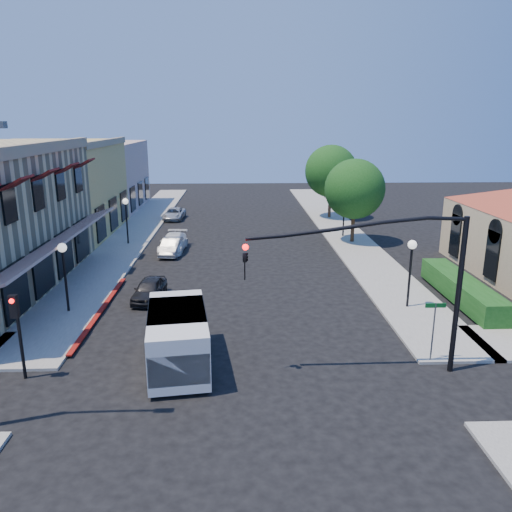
{
  "coord_description": "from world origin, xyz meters",
  "views": [
    {
      "loc": [
        -0.04,
        -15.46,
        9.28
      ],
      "look_at": [
        0.84,
        8.89,
        2.6
      ],
      "focal_mm": 35.0,
      "sensor_mm": 36.0,
      "label": 1
    }
  ],
  "objects_px": {
    "street_name_sign": "(434,322)",
    "white_van": "(178,336)",
    "secondary_signal": "(17,321)",
    "lamppost_right_near": "(411,257)",
    "street_tree_a": "(355,189)",
    "lamppost_left_far": "(126,210)",
    "parked_car_a": "(149,289)",
    "parked_car_c": "(173,243)",
    "lamppost_left_near": "(63,260)",
    "parked_car_d": "(174,214)",
    "signal_mast_arm": "(403,269)",
    "lamppost_right_far": "(344,204)",
    "street_tree_b": "(331,171)",
    "parked_car_b": "(171,247)"
  },
  "relations": [
    {
      "from": "lamppost_right_far",
      "to": "parked_car_b",
      "type": "relative_size",
      "value": 1.01
    },
    {
      "from": "lamppost_right_near",
      "to": "parked_car_a",
      "type": "height_order",
      "value": "lamppost_right_near"
    },
    {
      "from": "street_tree_a",
      "to": "parked_car_a",
      "type": "height_order",
      "value": "street_tree_a"
    },
    {
      "from": "secondary_signal",
      "to": "lamppost_right_near",
      "type": "height_order",
      "value": "lamppost_right_near"
    },
    {
      "from": "lamppost_left_near",
      "to": "secondary_signal",
      "type": "bearing_deg",
      "value": -85.66
    },
    {
      "from": "lamppost_right_near",
      "to": "parked_car_d",
      "type": "bearing_deg",
      "value": 121.49
    },
    {
      "from": "street_tree_b",
      "to": "white_van",
      "type": "height_order",
      "value": "street_tree_b"
    },
    {
      "from": "street_tree_a",
      "to": "parked_car_a",
      "type": "relative_size",
      "value": 1.91
    },
    {
      "from": "street_tree_a",
      "to": "secondary_signal",
      "type": "xyz_separation_m",
      "value": [
        -16.8,
        -20.59,
        -1.88
      ]
    },
    {
      "from": "lamppost_left_near",
      "to": "white_van",
      "type": "bearing_deg",
      "value": -43.36
    },
    {
      "from": "lamppost_right_near",
      "to": "lamppost_right_far",
      "type": "distance_m",
      "value": 16.0
    },
    {
      "from": "secondary_signal",
      "to": "parked_car_b",
      "type": "height_order",
      "value": "secondary_signal"
    },
    {
      "from": "street_tree_b",
      "to": "parked_car_a",
      "type": "height_order",
      "value": "street_tree_b"
    },
    {
      "from": "signal_mast_arm",
      "to": "lamppost_right_far",
      "type": "height_order",
      "value": "signal_mast_arm"
    },
    {
      "from": "street_name_sign",
      "to": "white_van",
      "type": "xyz_separation_m",
      "value": [
        -9.9,
        0.04,
        -0.41
      ]
    },
    {
      "from": "secondary_signal",
      "to": "street_name_sign",
      "type": "bearing_deg",
      "value": 2.93
    },
    {
      "from": "street_tree_a",
      "to": "parked_car_b",
      "type": "bearing_deg",
      "value": -167.56
    },
    {
      "from": "lamppost_left_far",
      "to": "lamppost_right_near",
      "type": "distance_m",
      "value": 22.02
    },
    {
      "from": "white_van",
      "to": "parked_car_d",
      "type": "distance_m",
      "value": 30.01
    },
    {
      "from": "lamppost_left_near",
      "to": "lamppost_left_far",
      "type": "xyz_separation_m",
      "value": [
        0.0,
        14.0,
        0.0
      ]
    },
    {
      "from": "street_name_sign",
      "to": "parked_car_c",
      "type": "height_order",
      "value": "street_name_sign"
    },
    {
      "from": "lamppost_left_near",
      "to": "lamppost_left_far",
      "type": "relative_size",
      "value": 1.0
    },
    {
      "from": "parked_car_c",
      "to": "lamppost_left_far",
      "type": "bearing_deg",
      "value": 155.15
    },
    {
      "from": "lamppost_right_far",
      "to": "parked_car_b",
      "type": "bearing_deg",
      "value": -159.4
    },
    {
      "from": "street_tree_b",
      "to": "lamppost_right_near",
      "type": "distance_m",
      "value": 24.07
    },
    {
      "from": "parked_car_a",
      "to": "parked_car_c",
      "type": "bearing_deg",
      "value": 95.34
    },
    {
      "from": "signal_mast_arm",
      "to": "parked_car_b",
      "type": "bearing_deg",
      "value": 121.33
    },
    {
      "from": "street_tree_b",
      "to": "lamppost_left_near",
      "type": "bearing_deg",
      "value": -125.79
    },
    {
      "from": "lamppost_left_far",
      "to": "secondary_signal",
      "type": "bearing_deg",
      "value": -88.61
    },
    {
      "from": "secondary_signal",
      "to": "lamppost_left_near",
      "type": "relative_size",
      "value": 0.93
    },
    {
      "from": "street_name_sign",
      "to": "lamppost_right_far",
      "type": "height_order",
      "value": "lamppost_right_far"
    },
    {
      "from": "street_tree_a",
      "to": "parked_car_b",
      "type": "distance_m",
      "value": 14.39
    },
    {
      "from": "secondary_signal",
      "to": "lamppost_left_far",
      "type": "xyz_separation_m",
      "value": [
        -0.5,
        20.59,
        0.42
      ]
    },
    {
      "from": "lamppost_right_near",
      "to": "lamppost_left_near",
      "type": "bearing_deg",
      "value": 180.0
    },
    {
      "from": "street_tree_b",
      "to": "street_name_sign",
      "type": "bearing_deg",
      "value": -92.5
    },
    {
      "from": "signal_mast_arm",
      "to": "secondary_signal",
      "type": "relative_size",
      "value": 2.41
    },
    {
      "from": "street_tree_a",
      "to": "lamppost_right_near",
      "type": "height_order",
      "value": "street_tree_a"
    },
    {
      "from": "secondary_signal",
      "to": "lamppost_right_far",
      "type": "height_order",
      "value": "lamppost_right_far"
    },
    {
      "from": "street_tree_a",
      "to": "lamppost_right_near",
      "type": "relative_size",
      "value": 1.82
    },
    {
      "from": "secondary_signal",
      "to": "lamppost_left_far",
      "type": "relative_size",
      "value": 0.93
    },
    {
      "from": "street_tree_b",
      "to": "lamppost_right_near",
      "type": "height_order",
      "value": "street_tree_b"
    },
    {
      "from": "white_van",
      "to": "parked_car_a",
      "type": "bearing_deg",
      "value": 107.67
    },
    {
      "from": "white_van",
      "to": "parked_car_a",
      "type": "height_order",
      "value": "white_van"
    },
    {
      "from": "lamppost_left_near",
      "to": "white_van",
      "type": "distance_m",
      "value": 8.51
    },
    {
      "from": "street_tree_b",
      "to": "parked_car_d",
      "type": "bearing_deg",
      "value": 180.0
    },
    {
      "from": "parked_car_b",
      "to": "lamppost_left_far",
      "type": "bearing_deg",
      "value": 145.45
    },
    {
      "from": "lamppost_left_far",
      "to": "lamppost_right_near",
      "type": "height_order",
      "value": "same"
    },
    {
      "from": "street_name_sign",
      "to": "lamppost_left_far",
      "type": "xyz_separation_m",
      "value": [
        -16.0,
        19.8,
        1.04
      ]
    },
    {
      "from": "lamppost_left_near",
      "to": "lamppost_right_far",
      "type": "height_order",
      "value": "same"
    },
    {
      "from": "signal_mast_arm",
      "to": "white_van",
      "type": "xyz_separation_m",
      "value": [
        -8.26,
        0.75,
        -2.8
      ]
    }
  ]
}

